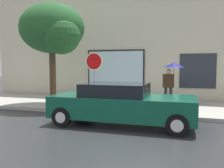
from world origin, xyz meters
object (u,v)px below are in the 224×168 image
Objects in this scene: pedestrian_with_umbrella at (172,72)px; parked_car at (121,104)px; street_tree at (54,30)px; stop_sign at (94,69)px.

parked_car is at bearing -114.48° from pedestrian_with_umbrella.
street_tree is 1.98× the size of stop_sign.
pedestrian_with_umbrella is 5.69m from street_tree.
parked_car is 2.58m from stop_sign.
stop_sign is (-3.09, -1.57, 0.14)m from pedestrian_with_umbrella.
street_tree is at bearing 150.49° from parked_car.
parked_car is 1.97× the size of stop_sign.
pedestrian_with_umbrella is (1.48, 3.24, 0.99)m from parked_car.
street_tree is at bearing -168.03° from pedestrian_with_umbrella.
pedestrian_with_umbrella is at bearing 26.99° from stop_sign.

